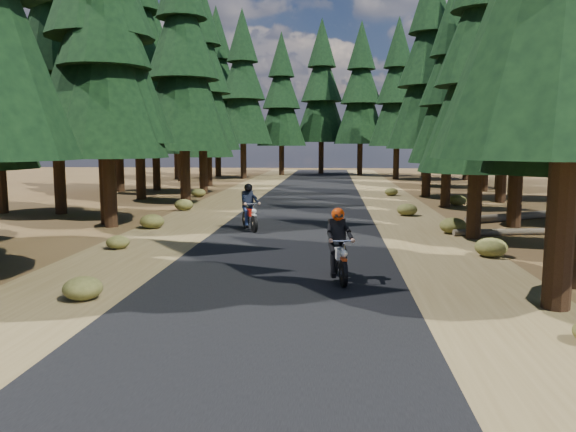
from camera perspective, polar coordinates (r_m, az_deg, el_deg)
The scene contains 10 objects.
ground at distance 15.12m, azimuth -0.46°, elevation -4.87°, with size 120.00×120.00×0.00m, color #49321A.
road at distance 20.01m, azimuth 0.80°, elevation -1.83°, with size 6.00×100.00×0.01m, color black.
shoulder_l at distance 20.83m, azimuth -11.93°, elevation -1.64°, with size 3.20×100.00×0.01m, color brown.
shoulder_r at distance 20.24m, azimuth 13.92°, elevation -1.95°, with size 3.20×100.00×0.01m, color brown.
pine_forest at distance 36.09m, azimuth 2.54°, elevation 14.81°, with size 34.59×55.08×16.32m.
log_near at distance 25.38m, azimuth 21.91°, elevation -0.06°, with size 0.32×0.32×5.13m, color #4C4233.
log_far at distance 21.11m, azimuth 20.97°, elevation -1.53°, with size 0.24×0.24×3.57m, color #4C4233.
understory_shrubs at distance 21.42m, azimuth 4.92°, elevation -0.55°, with size 15.47×31.38×0.58m.
rider_lead at distance 13.20m, azimuth 5.17°, elevation -4.15°, with size 0.88×1.97×1.70m.
rider_follow at distance 20.84m, azimuth -3.91°, elevation 0.12°, with size 1.30×2.01×1.73m.
Camera 1 is at (1.30, -14.72, 3.20)m, focal length 35.00 mm.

